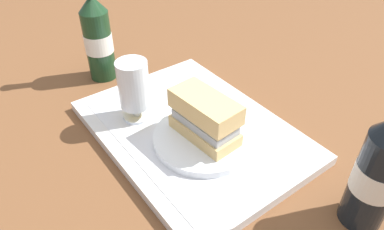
{
  "coord_description": "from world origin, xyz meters",
  "views": [
    {
      "loc": [
        -0.43,
        0.32,
        0.47
      ],
      "look_at": [
        0.0,
        0.0,
        0.05
      ],
      "focal_mm": 33.65,
      "sensor_mm": 36.0,
      "label": 1
    }
  ],
  "objects_px": {
    "sandwich": "(204,116)",
    "beer_glass": "(134,88)",
    "plate": "(204,138)",
    "beer_bottle": "(98,37)",
    "second_bottle": "(380,171)"
  },
  "relations": [
    {
      "from": "sandwich",
      "to": "beer_glass",
      "type": "height_order",
      "value": "beer_glass"
    },
    {
      "from": "sandwich",
      "to": "second_bottle",
      "type": "distance_m",
      "value": 0.29
    },
    {
      "from": "sandwich",
      "to": "beer_bottle",
      "type": "bearing_deg",
      "value": 1.11
    },
    {
      "from": "plate",
      "to": "sandwich",
      "type": "xyz_separation_m",
      "value": [
        0.0,
        0.0,
        0.05
      ]
    },
    {
      "from": "beer_glass",
      "to": "beer_bottle",
      "type": "height_order",
      "value": "beer_bottle"
    },
    {
      "from": "plate",
      "to": "beer_glass",
      "type": "height_order",
      "value": "beer_glass"
    },
    {
      "from": "plate",
      "to": "second_bottle",
      "type": "xyz_separation_m",
      "value": [
        -0.26,
        -0.1,
        0.08
      ]
    },
    {
      "from": "beer_bottle",
      "to": "second_bottle",
      "type": "bearing_deg",
      "value": -167.72
    },
    {
      "from": "beer_bottle",
      "to": "sandwich",
      "type": "bearing_deg",
      "value": -174.12
    },
    {
      "from": "sandwich",
      "to": "beer_glass",
      "type": "bearing_deg",
      "value": 20.46
    },
    {
      "from": "plate",
      "to": "beer_bottle",
      "type": "bearing_deg",
      "value": 5.87
    },
    {
      "from": "beer_glass",
      "to": "beer_bottle",
      "type": "relative_size",
      "value": 0.47
    },
    {
      "from": "plate",
      "to": "beer_glass",
      "type": "bearing_deg",
      "value": 24.79
    },
    {
      "from": "plate",
      "to": "sandwich",
      "type": "bearing_deg",
      "value": 4.77
    },
    {
      "from": "sandwich",
      "to": "second_bottle",
      "type": "xyz_separation_m",
      "value": [
        -0.27,
        -0.1,
        0.03
      ]
    }
  ]
}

